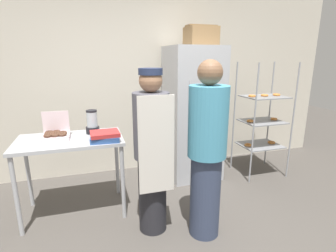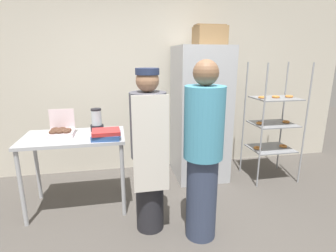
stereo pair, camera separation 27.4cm
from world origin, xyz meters
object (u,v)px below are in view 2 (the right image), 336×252
(donut_box, at_px, (61,131))
(person_customer, at_px, (203,153))
(binder_stack, at_px, (106,134))
(cardboard_storage_box, at_px, (210,36))
(baking_rack, at_px, (273,123))
(blender_pitcher, at_px, (97,121))
(person_baker, at_px, (149,151))
(refrigerator, at_px, (200,114))

(donut_box, xyz_separation_m, person_customer, (1.37, -0.81, -0.05))
(binder_stack, relative_size, cardboard_storage_box, 0.76)
(baking_rack, relative_size, cardboard_storage_box, 4.08)
(blender_pitcher, height_order, binder_stack, blender_pitcher)
(binder_stack, distance_m, person_customer, 1.06)
(person_baker, bearing_deg, blender_pitcher, 126.32)
(person_baker, bearing_deg, baking_rack, 24.51)
(blender_pitcher, xyz_separation_m, binder_stack, (0.11, -0.33, -0.07))
(baking_rack, bearing_deg, refrigerator, 164.43)
(refrigerator, height_order, blender_pitcher, refrigerator)
(baking_rack, height_order, blender_pitcher, baking_rack)
(refrigerator, xyz_separation_m, blender_pitcher, (-1.40, -0.41, 0.06))
(blender_pitcher, xyz_separation_m, person_customer, (0.99, -0.92, -0.12))
(blender_pitcher, bearing_deg, donut_box, -162.98)
(donut_box, relative_size, cardboard_storage_box, 0.69)
(refrigerator, height_order, person_baker, refrigerator)
(baking_rack, bearing_deg, blender_pitcher, -176.65)
(baking_rack, height_order, donut_box, baking_rack)
(cardboard_storage_box, height_order, person_baker, cardboard_storage_box)
(blender_pitcher, distance_m, person_baker, 0.89)
(blender_pitcher, relative_size, person_customer, 0.16)
(baking_rack, bearing_deg, donut_box, -174.70)
(refrigerator, distance_m, donut_box, 1.85)
(binder_stack, bearing_deg, person_customer, -34.16)
(donut_box, distance_m, cardboard_storage_box, 2.25)
(cardboard_storage_box, relative_size, person_baker, 0.25)
(cardboard_storage_box, height_order, person_customer, cardboard_storage_box)
(binder_stack, xyz_separation_m, person_baker, (0.41, -0.38, -0.08))
(refrigerator, relative_size, person_baker, 1.15)
(baking_rack, bearing_deg, cardboard_storage_box, 159.64)
(refrigerator, height_order, donut_box, refrigerator)
(cardboard_storage_box, bearing_deg, person_customer, -110.48)
(refrigerator, height_order, baking_rack, refrigerator)
(cardboard_storage_box, bearing_deg, person_baker, -130.20)
(binder_stack, bearing_deg, person_baker, -43.23)
(baking_rack, relative_size, binder_stack, 5.37)
(baking_rack, bearing_deg, binder_stack, -168.40)
(binder_stack, bearing_deg, baking_rack, 11.60)
(person_customer, bearing_deg, baking_rack, 37.43)
(person_baker, bearing_deg, donut_box, 146.72)
(baking_rack, relative_size, blender_pitcher, 6.15)
(person_baker, relative_size, person_customer, 0.95)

